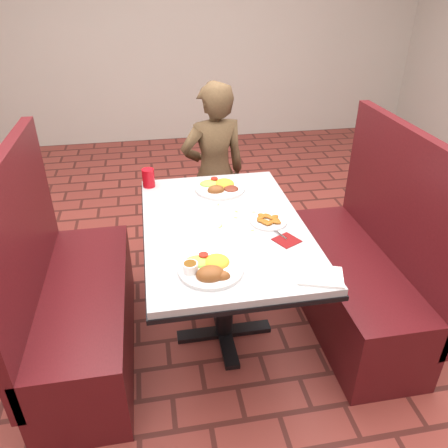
{
  "coord_description": "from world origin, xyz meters",
  "views": [
    {
      "loc": [
        -0.33,
        -1.87,
        1.86
      ],
      "look_at": [
        0.0,
        0.0,
        0.75
      ],
      "focal_mm": 35.0,
      "sensor_mm": 36.0,
      "label": 1
    }
  ],
  "objects_px": {
    "booth_bench_left": "(74,307)",
    "diner_person": "(214,174)",
    "plantain_plate": "(268,221)",
    "booth_bench_right": "(359,274)",
    "near_dinner_plate": "(210,266)",
    "far_dinner_plate": "(220,185)",
    "red_tumbler": "(148,178)",
    "dining_table": "(224,240)"
  },
  "relations": [
    {
      "from": "booth_bench_left",
      "to": "booth_bench_right",
      "type": "height_order",
      "value": "same"
    },
    {
      "from": "plantain_plate",
      "to": "red_tumbler",
      "type": "relative_size",
      "value": 1.7
    },
    {
      "from": "dining_table",
      "to": "far_dinner_plate",
      "type": "distance_m",
      "value": 0.42
    },
    {
      "from": "booth_bench_right",
      "to": "plantain_plate",
      "type": "xyz_separation_m",
      "value": [
        -0.57,
        -0.03,
        0.43
      ]
    },
    {
      "from": "dining_table",
      "to": "booth_bench_right",
      "type": "height_order",
      "value": "booth_bench_right"
    },
    {
      "from": "booth_bench_right",
      "to": "far_dinner_plate",
      "type": "xyz_separation_m",
      "value": [
        -0.75,
        0.4,
        0.45
      ]
    },
    {
      "from": "far_dinner_plate",
      "to": "booth_bench_right",
      "type": "bearing_deg",
      "value": -28.13
    },
    {
      "from": "booth_bench_left",
      "to": "dining_table",
      "type": "bearing_deg",
      "value": 0.0
    },
    {
      "from": "booth_bench_left",
      "to": "near_dinner_plate",
      "type": "bearing_deg",
      "value": -29.9
    },
    {
      "from": "booth_bench_right",
      "to": "red_tumbler",
      "type": "bearing_deg",
      "value": 156.03
    },
    {
      "from": "dining_table",
      "to": "booth_bench_left",
      "type": "xyz_separation_m",
      "value": [
        -0.8,
        0.0,
        -0.32
      ]
    },
    {
      "from": "far_dinner_plate",
      "to": "red_tumbler",
      "type": "height_order",
      "value": "red_tumbler"
    },
    {
      "from": "booth_bench_left",
      "to": "far_dinner_plate",
      "type": "distance_m",
      "value": 1.04
    },
    {
      "from": "booth_bench_left",
      "to": "booth_bench_right",
      "type": "relative_size",
      "value": 1.0
    },
    {
      "from": "far_dinner_plate",
      "to": "plantain_plate",
      "type": "distance_m",
      "value": 0.46
    },
    {
      "from": "dining_table",
      "to": "near_dinner_plate",
      "type": "xyz_separation_m",
      "value": [
        -0.13,
        -0.38,
        0.13
      ]
    },
    {
      "from": "diner_person",
      "to": "booth_bench_right",
      "type": "bearing_deg",
      "value": 117.97
    },
    {
      "from": "red_tumbler",
      "to": "diner_person",
      "type": "bearing_deg",
      "value": 40.21
    },
    {
      "from": "dining_table",
      "to": "booth_bench_left",
      "type": "distance_m",
      "value": 0.86
    },
    {
      "from": "far_dinner_plate",
      "to": "red_tumbler",
      "type": "relative_size",
      "value": 2.66
    },
    {
      "from": "booth_bench_left",
      "to": "diner_person",
      "type": "distance_m",
      "value": 1.3
    },
    {
      "from": "booth_bench_right",
      "to": "near_dinner_plate",
      "type": "xyz_separation_m",
      "value": [
        -0.93,
        -0.38,
        0.45
      ]
    },
    {
      "from": "far_dinner_plate",
      "to": "booth_bench_left",
      "type": "bearing_deg",
      "value": -154.59
    },
    {
      "from": "red_tumbler",
      "to": "booth_bench_left",
      "type": "bearing_deg",
      "value": -130.58
    },
    {
      "from": "dining_table",
      "to": "near_dinner_plate",
      "type": "bearing_deg",
      "value": -108.78
    },
    {
      "from": "booth_bench_left",
      "to": "far_dinner_plate",
      "type": "height_order",
      "value": "booth_bench_left"
    },
    {
      "from": "near_dinner_plate",
      "to": "plantain_plate",
      "type": "xyz_separation_m",
      "value": [
        0.35,
        0.36,
        -0.02
      ]
    },
    {
      "from": "booth_bench_right",
      "to": "near_dinner_plate",
      "type": "height_order",
      "value": "booth_bench_right"
    },
    {
      "from": "dining_table",
      "to": "booth_bench_left",
      "type": "height_order",
      "value": "booth_bench_left"
    },
    {
      "from": "diner_person",
      "to": "far_dinner_plate",
      "type": "relative_size",
      "value": 4.39
    },
    {
      "from": "booth_bench_left",
      "to": "near_dinner_plate",
      "type": "height_order",
      "value": "booth_bench_left"
    },
    {
      "from": "booth_bench_left",
      "to": "diner_person",
      "type": "xyz_separation_m",
      "value": [
        0.89,
        0.89,
        0.3
      ]
    },
    {
      "from": "near_dinner_plate",
      "to": "red_tumbler",
      "type": "xyz_separation_m",
      "value": [
        -0.23,
        0.9,
        0.02
      ]
    },
    {
      "from": "plantain_plate",
      "to": "booth_bench_right",
      "type": "bearing_deg",
      "value": 2.54
    },
    {
      "from": "dining_table",
      "to": "plantain_plate",
      "type": "distance_m",
      "value": 0.25
    },
    {
      "from": "booth_bench_left",
      "to": "plantain_plate",
      "type": "distance_m",
      "value": 1.11
    },
    {
      "from": "booth_bench_right",
      "to": "far_dinner_plate",
      "type": "distance_m",
      "value": 0.96
    },
    {
      "from": "diner_person",
      "to": "near_dinner_plate",
      "type": "xyz_separation_m",
      "value": [
        -0.22,
        -1.28,
        0.15
      ]
    },
    {
      "from": "diner_person",
      "to": "plantain_plate",
      "type": "distance_m",
      "value": 0.94
    },
    {
      "from": "red_tumbler",
      "to": "plantain_plate",
      "type": "bearing_deg",
      "value": -42.83
    },
    {
      "from": "far_dinner_plate",
      "to": "red_tumbler",
      "type": "bearing_deg",
      "value": 164.5
    },
    {
      "from": "diner_person",
      "to": "far_dinner_plate",
      "type": "bearing_deg",
      "value": 74.54
    }
  ]
}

